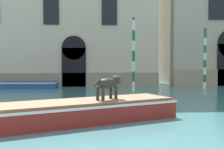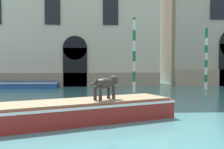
{
  "view_description": "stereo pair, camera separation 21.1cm",
  "coord_description": "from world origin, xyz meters",
  "px_view_note": "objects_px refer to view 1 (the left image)",
  "views": [
    {
      "loc": [
        4.56,
        -4.67,
        2.02
      ],
      "look_at": [
        5.57,
        11.44,
        1.2
      ],
      "focal_mm": 50.0,
      "sensor_mm": 36.0,
      "label": 1
    },
    {
      "loc": [
        4.78,
        -4.69,
        2.02
      ],
      "look_at": [
        5.57,
        11.44,
        1.2
      ],
      "focal_mm": 50.0,
      "sensor_mm": 36.0,
      "label": 2
    }
  ],
  "objects_px": {
    "dog_on_deck": "(109,84)",
    "mooring_pole_1": "(134,54)",
    "boat_foreground": "(50,113)",
    "mooring_pole_0": "(205,58)",
    "boat_moored_near_palazzo": "(19,85)"
  },
  "relations": [
    {
      "from": "boat_foreground",
      "to": "mooring_pole_1",
      "type": "xyz_separation_m",
      "value": [
        3.79,
        9.38,
        1.92
      ]
    },
    {
      "from": "boat_foreground",
      "to": "mooring_pole_0",
      "type": "height_order",
      "value": "mooring_pole_0"
    },
    {
      "from": "boat_moored_near_palazzo",
      "to": "mooring_pole_0",
      "type": "xyz_separation_m",
      "value": [
        12.44,
        -1.66,
        1.8
      ]
    },
    {
      "from": "dog_on_deck",
      "to": "mooring_pole_1",
      "type": "xyz_separation_m",
      "value": [
        1.96,
        8.68,
        1.08
      ]
    },
    {
      "from": "boat_foreground",
      "to": "dog_on_deck",
      "type": "bearing_deg",
      "value": -3.65
    },
    {
      "from": "dog_on_deck",
      "to": "boat_foreground",
      "type": "bearing_deg",
      "value": 157.79
    },
    {
      "from": "boat_foreground",
      "to": "mooring_pole_0",
      "type": "distance_m",
      "value": 13.8
    },
    {
      "from": "dog_on_deck",
      "to": "mooring_pole_0",
      "type": "distance_m",
      "value": 12.07
    },
    {
      "from": "boat_foreground",
      "to": "mooring_pole_1",
      "type": "distance_m",
      "value": 10.3
    },
    {
      "from": "mooring_pole_0",
      "to": "mooring_pole_1",
      "type": "height_order",
      "value": "mooring_pole_1"
    },
    {
      "from": "mooring_pole_0",
      "to": "mooring_pole_1",
      "type": "relative_size",
      "value": 0.89
    },
    {
      "from": "boat_foreground",
      "to": "boat_moored_near_palazzo",
      "type": "height_order",
      "value": "boat_foreground"
    },
    {
      "from": "dog_on_deck",
      "to": "boat_moored_near_palazzo",
      "type": "distance_m",
      "value": 12.87
    },
    {
      "from": "mooring_pole_1",
      "to": "dog_on_deck",
      "type": "bearing_deg",
      "value": -102.75
    },
    {
      "from": "dog_on_deck",
      "to": "mooring_pole_1",
      "type": "bearing_deg",
      "value": 34.08
    }
  ]
}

